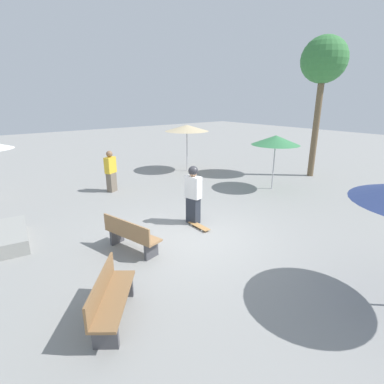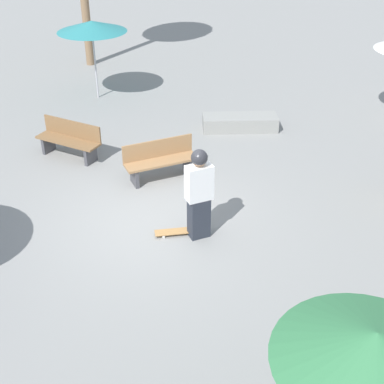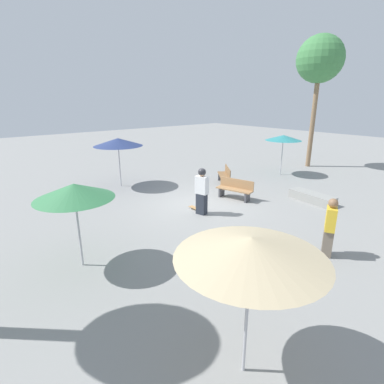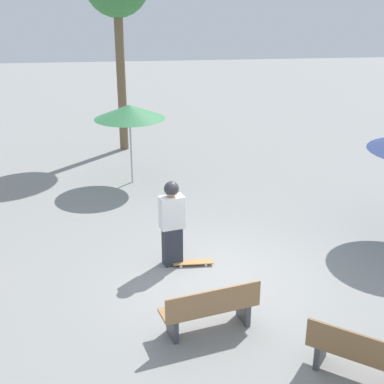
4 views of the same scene
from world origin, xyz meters
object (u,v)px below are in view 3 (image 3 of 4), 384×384
concrete_ledge (312,197)px  bystander_watching (330,228)px  shade_umbrella_teal (283,138)px  shade_umbrella_navy (118,142)px  palm_tree_center_left (320,60)px  skater_main (202,190)px  bench_near (235,189)px  shade_umbrella_green (74,191)px  shade_umbrella_tan (251,248)px  skateboard (197,209)px  bench_far (225,175)px

concrete_ledge → bystander_watching: 4.76m
shade_umbrella_teal → shade_umbrella_navy: size_ratio=0.95×
shade_umbrella_navy → palm_tree_center_left: (-3.49, -11.34, 4.09)m
skater_main → bench_near: skater_main is taller
shade_umbrella_green → shade_umbrella_tan: shade_umbrella_tan is taller
shade_umbrella_teal → bystander_watching: size_ratio=1.35×
concrete_ledge → bystander_watching: (-2.62, 3.92, 0.64)m
concrete_ledge → shade_umbrella_navy: size_ratio=0.85×
concrete_ledge → shade_umbrella_green: 9.55m
skateboard → bench_far: bench_far is taller
skater_main → palm_tree_center_left: (1.86, -10.74, 5.32)m
bench_far → palm_tree_center_left: size_ratio=0.20×
skateboard → shade_umbrella_green: size_ratio=0.36×
skater_main → skateboard: (0.40, -0.11, -0.89)m
shade_umbrella_tan → skateboard: bearing=-34.7°
skateboard → bench_near: 2.21m
shade_umbrella_teal → shade_umbrella_tan: (-7.20, 11.48, 0.10)m
skateboard → shade_umbrella_tan: shade_umbrella_tan is taller
shade_umbrella_green → shade_umbrella_navy: bearing=-34.6°
skater_main → skateboard: size_ratio=2.20×
bench_far → bystander_watching: bystander_watching is taller
skateboard → bystander_watching: bearing=-173.7°
bench_far → shade_umbrella_green: (-3.13, 8.48, 1.59)m
skateboard → shade_umbrella_tan: size_ratio=0.34×
palm_tree_center_left → bystander_watching: (-6.41, 10.16, -5.44)m
skater_main → shade_umbrella_green: bearing=85.0°
shade_umbrella_green → shade_umbrella_tan: size_ratio=0.94×
shade_umbrella_green → bystander_watching: shade_umbrella_green is taller
concrete_ledge → shade_umbrella_navy: bearing=35.0°
skater_main → bench_far: bearing=-70.9°
bench_far → shade_umbrella_green: size_ratio=0.69×
bench_near → shade_umbrella_tan: (-5.95, 6.29, 1.76)m
bench_far → shade_umbrella_green: bearing=147.8°
skater_main → concrete_ledge: size_ratio=0.88×
shade_umbrella_teal → shade_umbrella_green: bearing=101.1°
skater_main → palm_tree_center_left: 12.13m
bench_near → skater_main: bearing=86.3°
shade_umbrella_green → bench_near: bearing=-80.7°
skateboard → concrete_ledge: (-2.33, -4.40, 0.13)m
concrete_ledge → palm_tree_center_left: (3.78, -6.24, 6.08)m
concrete_ledge → bystander_watching: size_ratio=1.21×
shade_umbrella_navy → bystander_watching: (-9.90, -1.18, -1.35)m
bench_near → shade_umbrella_green: (-1.17, 7.09, 1.59)m
shade_umbrella_teal → shade_umbrella_green: 12.51m
skateboard → shade_umbrella_navy: (4.95, 0.70, 2.12)m
bench_far → shade_umbrella_tan: size_ratio=0.66×
skateboard → palm_tree_center_left: size_ratio=0.10×
bench_near → palm_tree_center_left: (1.44, -8.46, 5.84)m
concrete_ledge → bystander_watching: bystander_watching is taller
skateboard → bench_far: size_ratio=0.52×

